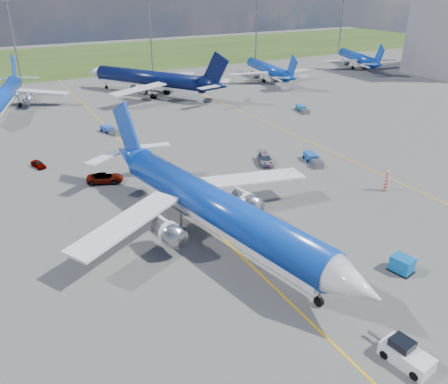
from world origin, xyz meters
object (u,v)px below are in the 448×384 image
baggage_tug_e (302,109)px  bg_jet_ene (356,68)px  warning_post (386,181)px  bg_jet_ne (267,80)px  baggage_tug_c (110,130)px  bg_jet_n (151,95)px  pushback_tug (405,354)px  bg_jet_nnw (8,110)px  main_airliner (215,238)px  service_car_b (105,178)px  service_car_c (265,159)px  baggage_tug_w (313,159)px  uld_container (402,264)px  service_car_a (38,164)px

baggage_tug_e → bg_jet_ene: bearing=52.6°
warning_post → baggage_tug_e: 42.03m
bg_jet_ne → baggage_tug_c: bg_jet_ne is taller
bg_jet_n → bg_jet_ene: bg_jet_n is taller
warning_post → pushback_tug: warning_post is taller
warning_post → bg_jet_nnw: bg_jet_nnw is taller
main_airliner → service_car_b: bearing=97.0°
main_airliner → service_car_c: size_ratio=8.70×
baggage_tug_w → baggage_tug_c: bearing=145.8°
uld_container → bg_jet_n: bearing=74.9°
bg_jet_n → service_car_b: 54.92m
pushback_tug → service_car_a: pushback_tug is taller
service_car_a → service_car_b: 13.29m
pushback_tug → service_car_c: (13.43, 39.17, 0.02)m
bg_jet_nnw → baggage_tug_e: bg_jet_nnw is taller
bg_jet_n → bg_jet_ne: (37.27, 1.26, 0.00)m
bg_jet_n → main_airliner: bg_jet_n is taller
bg_jet_nnw → pushback_tug: size_ratio=6.99×
uld_container → baggage_tug_w: size_ratio=0.36×
bg_jet_nnw → uld_container: (29.16, -86.60, 0.81)m
service_car_b → baggage_tug_e: size_ratio=0.93×
bg_jet_n → baggage_tug_e: size_ratio=8.18×
bg_jet_nnw → service_car_c: size_ratio=7.39×
uld_container → baggage_tug_e: uld_container is taller
warning_post → baggage_tug_e: bearing=67.6°
service_car_b → baggage_tug_e: 52.42m
bg_jet_n → main_airliner: size_ratio=1.01×
service_car_a → service_car_b: (7.66, -10.86, 0.16)m
warning_post → service_car_a: 52.64m
bg_jet_ne → main_airliner: (-55.60, -71.54, 0.00)m
service_car_a → baggage_tug_e: 57.57m
uld_container → baggage_tug_e: bearing=49.3°
bg_jet_ene → baggage_tug_c: 98.92m
bg_jet_ne → baggage_tug_w: (-30.84, -58.64, 0.57)m
bg_jet_ne → baggage_tug_e: bg_jet_ne is taller
bg_jet_ne → warning_post: bearing=77.9°
bg_jet_ene → baggage_tug_e: size_ratio=6.39×
service_car_b → service_car_c: service_car_c is taller
warning_post → bg_jet_ene: bg_jet_ene is taller
bg_jet_nnw → uld_container: size_ratio=18.76×
bg_jet_nnw → service_car_a: size_ratio=11.56×
service_car_a → baggage_tug_e: (57.24, 6.16, 0.00)m
warning_post → baggage_tug_c: warning_post is taller
uld_container → service_car_a: (-27.99, 46.99, -0.25)m
service_car_b → service_car_c: size_ratio=1.00×
warning_post → service_car_b: (-33.58, 21.83, -0.78)m
pushback_tug → service_car_b: size_ratio=1.05×
service_car_c → baggage_tug_e: (25.02, 22.25, -0.18)m
bg_jet_ene → baggage_tug_c: bg_jet_ene is taller
warning_post → baggage_tug_c: 51.82m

